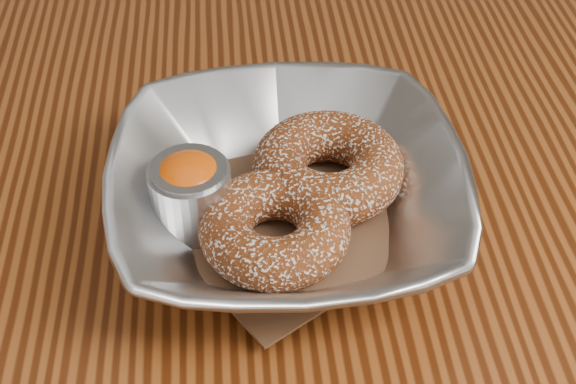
{
  "coord_description": "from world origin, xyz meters",
  "views": [
    {
      "loc": [
        -0.11,
        -0.42,
        1.11
      ],
      "look_at": [
        -0.08,
        -0.06,
        0.78
      ],
      "focal_mm": 50.0,
      "sensor_mm": 36.0,
      "label": 1
    }
  ],
  "objects": [
    {
      "name": "table",
      "position": [
        0.0,
        0.0,
        0.65
      ],
      "size": [
        1.2,
        0.8,
        0.75
      ],
      "color": "#673011",
      "rests_on": "ground_plane"
    },
    {
      "name": "serving_bowl",
      "position": [
        -0.08,
        -0.06,
        0.78
      ],
      "size": [
        0.22,
        0.22,
        0.05
      ],
      "primitive_type": "imported",
      "color": "#B4B7BC",
      "rests_on": "table"
    },
    {
      "name": "parchment",
      "position": [
        -0.08,
        -0.06,
        0.76
      ],
      "size": [
        0.2,
        0.2,
        0.0
      ],
      "primitive_type": "cube",
      "rotation": [
        0.0,
        0.0,
        0.58
      ],
      "color": "brown",
      "rests_on": "table"
    },
    {
      "name": "donut_back",
      "position": [
        -0.05,
        -0.04,
        0.78
      ],
      "size": [
        0.12,
        0.12,
        0.03
      ],
      "primitive_type": "torus",
      "rotation": [
        0.0,
        0.0,
        0.29
      ],
      "color": "maroon",
      "rests_on": "parchment"
    },
    {
      "name": "donut_front",
      "position": [
        -0.09,
        -0.09,
        0.78
      ],
      "size": [
        0.13,
        0.13,
        0.03
      ],
      "primitive_type": "torus",
      "rotation": [
        0.0,
        0.0,
        0.59
      ],
      "color": "maroon",
      "rests_on": "parchment"
    },
    {
      "name": "ramekin",
      "position": [
        -0.14,
        -0.06,
        0.78
      ],
      "size": [
        0.05,
        0.05,
        0.05
      ],
      "color": "#B4B7BC",
      "rests_on": "table"
    }
  ]
}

